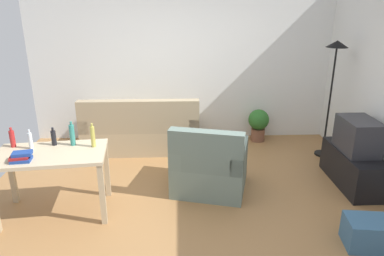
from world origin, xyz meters
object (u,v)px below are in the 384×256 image
(couch, at_px, (142,132))
(bottle_squat, at_px, (93,136))
(tv_stand, at_px, (353,168))
(storage_box, at_px, (370,233))
(bottle_tall, at_px, (72,135))
(tv, at_px, (358,136))
(bottle_dark, at_px, (54,138))
(torchiere_lamp, at_px, (334,68))
(bottle_clear, at_px, (30,140))
(bottle_red, at_px, (12,138))
(book_stack, at_px, (21,157))
(armchair, at_px, (210,167))
(desk, at_px, (51,162))
(potted_plant, at_px, (258,123))

(couch, xyz_separation_m, bottle_squat, (-0.37, -1.71, 0.58))
(tv_stand, bearing_deg, couch, 65.72)
(storage_box, distance_m, bottle_tall, 3.37)
(couch, relative_size, tv, 3.12)
(bottle_dark, distance_m, bottle_tall, 0.22)
(torchiere_lamp, distance_m, bottle_dark, 4.03)
(bottle_clear, distance_m, bottle_dark, 0.25)
(couch, xyz_separation_m, bottle_red, (-1.29, -1.68, 0.56))
(bottle_red, height_order, bottle_clear, bottle_red)
(tv_stand, relative_size, bottle_squat, 3.88)
(bottle_squat, height_order, book_stack, bottle_squat)
(bottle_clear, bearing_deg, torchiere_lamp, 19.13)
(couch, height_order, bottle_dark, bottle_dark)
(bottle_dark, xyz_separation_m, bottle_squat, (0.47, -0.07, 0.03))
(bottle_squat, bearing_deg, tv_stand, 6.60)
(armchair, distance_m, book_stack, 2.21)
(armchair, relative_size, bottle_squat, 3.82)
(armchair, height_order, bottle_squat, bottle_squat)
(tv_stand, xyz_separation_m, tv, (0.00, 0.00, 0.46))
(tv_stand, distance_m, desk, 3.82)
(tv, distance_m, book_stack, 4.06)
(tv, relative_size, storage_box, 1.25)
(couch, distance_m, armchair, 1.73)
(armchair, height_order, bottle_clear, bottle_clear)
(torchiere_lamp, height_order, bottle_dark, torchiere_lamp)
(desk, distance_m, potted_plant, 3.59)
(tv, xyz_separation_m, bottle_squat, (-3.32, -0.38, 0.19))
(bottle_dark, relative_size, bottle_tall, 0.75)
(desk, distance_m, bottle_squat, 0.53)
(bottle_clear, relative_size, book_stack, 0.94)
(desk, bearing_deg, torchiere_lamp, 15.86)
(tv, xyz_separation_m, bottle_clear, (-4.01, -0.41, 0.16))
(storage_box, bearing_deg, tv, 71.74)
(armchair, distance_m, bottle_dark, 1.93)
(tv, xyz_separation_m, book_stack, (-3.99, -0.74, 0.11))
(couch, height_order, tv_stand, couch)
(tv_stand, relative_size, desk, 0.87)
(armchair, xyz_separation_m, bottle_tall, (-1.63, -0.24, 0.57))
(potted_plant, height_order, book_stack, book_stack)
(torchiere_lamp, bearing_deg, bottle_clear, -160.87)
(desk, xyz_separation_m, bottle_clear, (-0.25, 0.12, 0.21))
(tv_stand, xyz_separation_m, book_stack, (-3.99, -0.74, 0.57))
(tv, relative_size, bottle_dark, 2.78)
(book_stack, bearing_deg, armchair, 17.85)
(tv, distance_m, storage_box, 1.47)
(torchiere_lamp, bearing_deg, couch, 173.18)
(bottle_red, relative_size, bottle_clear, 1.02)
(book_stack, bearing_deg, bottle_clear, 93.68)
(torchiere_lamp, distance_m, bottle_clear, 4.28)
(storage_box, distance_m, bottle_squat, 3.12)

